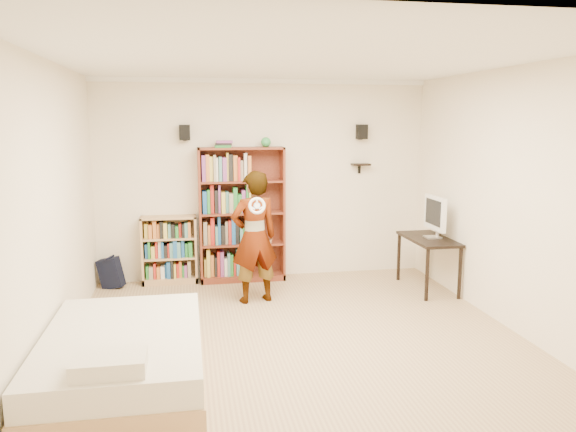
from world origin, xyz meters
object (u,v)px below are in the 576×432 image
object	(u,v)px
person	(254,237)
computer_desk	(428,263)
tall_bookshelf	(242,215)
daybed	(123,352)
low_bookshelf	(169,250)

from	to	relation	value
person	computer_desk	bearing A→B (deg)	168.90
tall_bookshelf	person	distance (m)	0.96
daybed	person	world-z (taller)	person
tall_bookshelf	computer_desk	size ratio (longest dim) A/B	1.82
low_bookshelf	tall_bookshelf	bearing A→B (deg)	-1.80
tall_bookshelf	low_bookshelf	bearing A→B (deg)	178.20
daybed	person	xyz separation A→B (m)	(1.32, 1.99, 0.50)
computer_desk	daybed	xyz separation A→B (m)	(-3.58, -2.09, -0.05)
low_bookshelf	computer_desk	distance (m)	3.39
tall_bookshelf	low_bookshelf	world-z (taller)	tall_bookshelf
daybed	person	bearing A→B (deg)	56.38
computer_desk	daybed	world-z (taller)	computer_desk
low_bookshelf	daybed	distance (m)	2.98
tall_bookshelf	daybed	bearing A→B (deg)	-113.39
low_bookshelf	person	xyz separation A→B (m)	(1.02, -0.98, 0.34)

